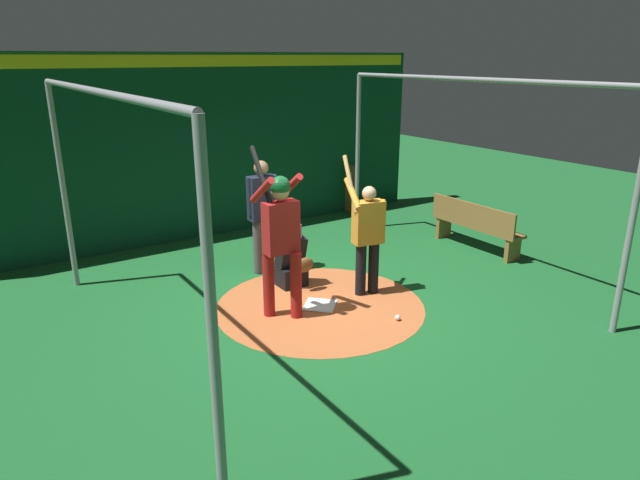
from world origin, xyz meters
TOP-DOWN VIEW (x-y plane):
  - ground_plane at (0.00, 0.00)m, footprint 25.44×25.44m
  - dirt_circle at (0.00, 0.00)m, footprint 2.85×2.85m
  - home_plate at (0.00, 0.00)m, footprint 0.59×0.59m
  - batter at (-0.03, -0.58)m, footprint 0.68×0.49m
  - catcher at (-0.83, 0.05)m, footprint 0.58×0.40m
  - umpire at (-1.56, -0.02)m, footprint 0.22×0.49m
  - visitor at (-0.00, 0.80)m, footprint 0.60×0.51m
  - back_wall at (-3.91, 0.00)m, footprint 0.22×9.44m
  - cage_frame at (0.00, 0.00)m, footprint 5.34×5.30m
  - bat_rack at (-3.67, 3.23)m, footprint 0.58×0.20m
  - bench at (-0.48, 3.57)m, footprint 1.81×0.36m
  - baseball_0 at (0.93, 0.59)m, footprint 0.07×0.07m

SIDE VIEW (x-z plane):
  - ground_plane at x=0.00m, z-range 0.00..0.00m
  - dirt_circle at x=0.00m, z-range 0.00..0.01m
  - home_plate at x=0.00m, z-range 0.01..0.02m
  - baseball_0 at x=0.93m, z-range 0.01..0.08m
  - catcher at x=-0.83m, z-range -0.10..0.87m
  - bench at x=-0.48m, z-range 0.02..0.87m
  - bat_rack at x=-3.67m, z-range -0.03..1.02m
  - visitor at x=0.00m, z-range -0.07..1.89m
  - umpire at x=-1.56m, z-range 0.11..1.89m
  - batter at x=-0.03m, z-range 0.05..2.25m
  - back_wall at x=-3.91m, z-range 0.01..3.34m
  - cage_frame at x=0.00m, z-range 0.58..3.55m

